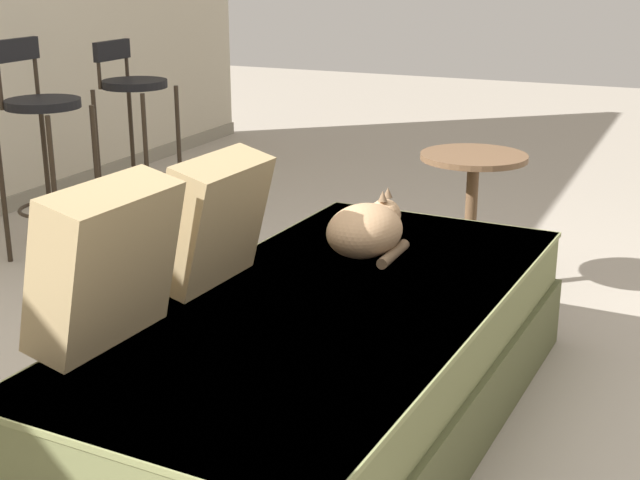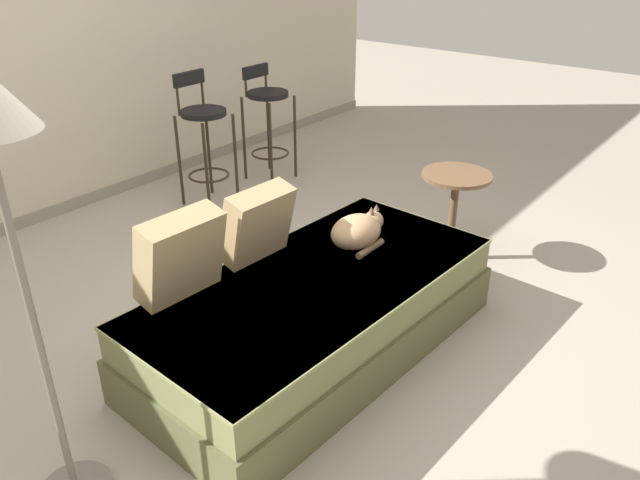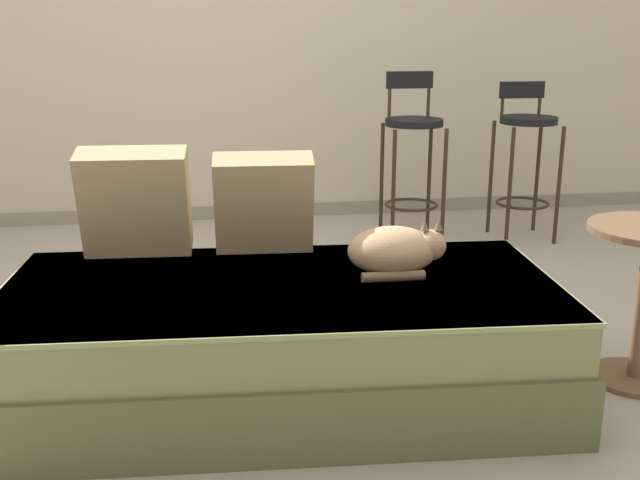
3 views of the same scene
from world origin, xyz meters
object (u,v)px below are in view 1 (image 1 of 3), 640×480
throw_pillow_middle (213,220)px  bar_stool_near_window (43,135)px  side_table (471,204)px  bar_stool_by_doorway (134,113)px  throw_pillow_corner (105,264)px  cat (367,229)px  couch (330,364)px

throw_pillow_middle → bar_stool_near_window: 1.79m
bar_stool_near_window → side_table: size_ratio=1.70×
bar_stool_by_doorway → side_table: bar_stool_by_doorway is taller
throw_pillow_corner → cat: 1.00m
throw_pillow_middle → couch: bearing=-85.6°
throw_pillow_middle → cat: size_ratio=1.13×
throw_pillow_middle → throw_pillow_corner: bearing=176.9°
cat → bar_stool_by_doorway: (1.26, 1.81, 0.06)m
throw_pillow_corner → throw_pillow_middle: size_ratio=1.07×
throw_pillow_middle → cat: (0.44, -0.32, -0.11)m
cat → bar_stool_by_doorway: size_ratio=0.37×
throw_pillow_corner → cat: (0.93, -0.35, -0.13)m
cat → throw_pillow_corner: bearing=159.5°
bar_stool_near_window → side_table: bar_stool_near_window is taller
throw_pillow_corner → bar_stool_by_doorway: bar_stool_by_doorway is taller
throw_pillow_middle → cat: 0.56m
throw_pillow_corner → side_table: (1.83, -0.46, -0.25)m
cat → bar_stool_near_window: (0.55, 1.81, 0.07)m
throw_pillow_middle → bar_stool_by_doorway: bar_stool_by_doorway is taller
cat → couch: bearing=-173.5°
cat → bar_stool_near_window: size_ratio=0.35×
throw_pillow_middle → side_table: (1.34, -0.44, -0.24)m
cat → side_table: bearing=-7.5°
side_table → throw_pillow_corner: bearing=165.7°
couch → throw_pillow_middle: throw_pillow_middle is taller
throw_pillow_corner → throw_pillow_middle: throw_pillow_corner is taller
couch → side_table: bearing=-3.1°
cat → bar_stool_near_window: 1.90m
cat → bar_stool_near_window: bar_stool_near_window is taller
cat → side_table: (0.90, -0.12, -0.13)m
bar_stool_near_window → bar_stool_by_doorway: bearing=-0.1°
throw_pillow_corner → bar_stool_by_doorway: size_ratio=0.45×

